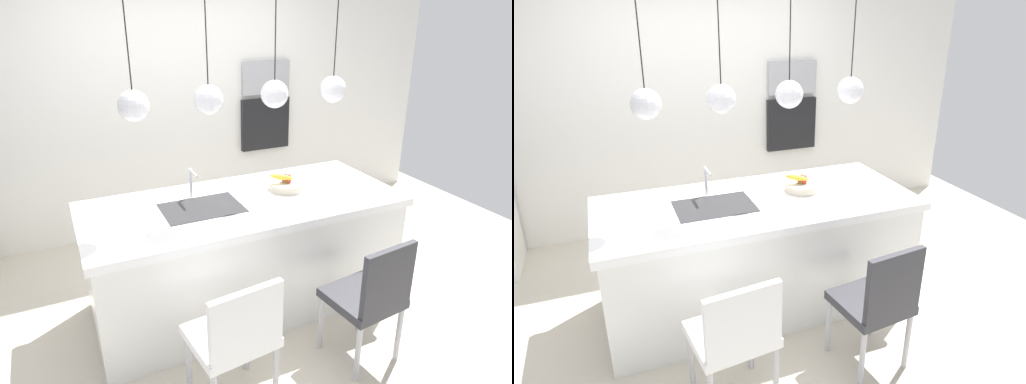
% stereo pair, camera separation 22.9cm
% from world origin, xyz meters
% --- Properties ---
extents(floor, '(6.60, 6.60, 0.00)m').
position_xyz_m(floor, '(0.00, 0.00, 0.00)').
color(floor, beige).
rests_on(floor, ground).
extents(back_wall, '(6.00, 0.10, 2.60)m').
position_xyz_m(back_wall, '(0.00, 1.65, 1.30)').
color(back_wall, silver).
rests_on(back_wall, ground).
extents(kitchen_island, '(2.34, 1.01, 0.88)m').
position_xyz_m(kitchen_island, '(0.00, 0.00, 0.44)').
color(kitchen_island, white).
rests_on(kitchen_island, ground).
extents(sink_basin, '(0.56, 0.40, 0.02)m').
position_xyz_m(sink_basin, '(-0.32, 0.00, 0.88)').
color(sink_basin, '#2D2D30').
rests_on(sink_basin, kitchen_island).
extents(faucet, '(0.02, 0.17, 0.22)m').
position_xyz_m(faucet, '(-0.32, 0.21, 1.02)').
color(faucet, silver).
rests_on(faucet, kitchen_island).
extents(fruit_bowl, '(0.28, 0.27, 0.14)m').
position_xyz_m(fruit_bowl, '(0.39, 0.06, 0.93)').
color(fruit_bowl, beige).
rests_on(fruit_bowl, kitchen_island).
extents(microwave, '(0.54, 0.08, 0.34)m').
position_xyz_m(microwave, '(0.95, 1.58, 1.52)').
color(microwave, '#9E9EA3').
rests_on(microwave, back_wall).
extents(oven, '(0.56, 0.08, 0.56)m').
position_xyz_m(oven, '(0.95, 1.58, 1.02)').
color(oven, black).
rests_on(oven, back_wall).
extents(chair_near, '(0.50, 0.45, 0.88)m').
position_xyz_m(chair_near, '(-0.46, -0.94, 0.51)').
color(chair_near, white).
rests_on(chair_near, ground).
extents(chair_middle, '(0.47, 0.46, 0.90)m').
position_xyz_m(chair_middle, '(0.46, -0.94, 0.51)').
color(chair_middle, '#333338').
rests_on(chair_middle, ground).
extents(pendant_light_left, '(0.19, 0.19, 0.79)m').
position_xyz_m(pendant_light_left, '(-0.73, 0.00, 1.64)').
color(pendant_light_left, silver).
extents(pendant_light_center_left, '(0.19, 0.19, 0.79)m').
position_xyz_m(pendant_light_center_left, '(-0.24, 0.00, 1.64)').
color(pendant_light_center_left, silver).
extents(pendant_light_center_right, '(0.19, 0.19, 0.79)m').
position_xyz_m(pendant_light_center_right, '(0.24, 0.00, 1.64)').
color(pendant_light_center_right, silver).
extents(pendant_light_right, '(0.19, 0.19, 0.79)m').
position_xyz_m(pendant_light_right, '(0.73, 0.00, 1.64)').
color(pendant_light_right, silver).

